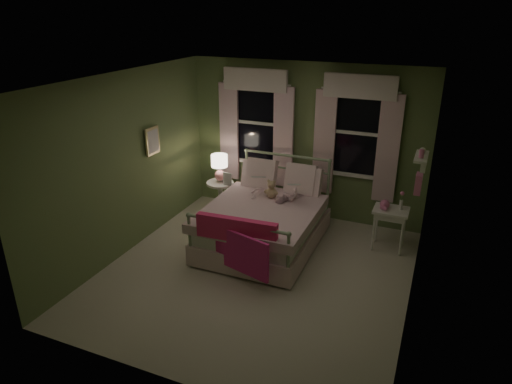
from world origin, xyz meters
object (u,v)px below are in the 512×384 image
at_px(child_left, 259,178).
at_px(nightstand_left, 220,195).
at_px(table_lamp, 219,165).
at_px(teddy_bear, 272,191).
at_px(bed, 265,222).
at_px(nightstand_right, 391,215).
at_px(child_right, 293,181).

distance_m(child_left, nightstand_left, 0.93).
bearing_deg(table_lamp, teddy_bear, -17.80).
bearing_deg(teddy_bear, nightstand_left, 162.20).
bearing_deg(bed, nightstand_left, 150.28).
bearing_deg(table_lamp, nightstand_left, 0.00).
relative_size(teddy_bear, nightstand_right, 0.47).
height_order(child_left, table_lamp, child_left).
distance_m(table_lamp, nightstand_right, 2.83).
xyz_separation_m(bed, nightstand_left, (-1.05, 0.60, 0.03)).
bearing_deg(child_right, teddy_bear, 52.83).
relative_size(child_left, nightstand_left, 1.03).
bearing_deg(child_right, bed, 79.73).
xyz_separation_m(bed, nightstand_right, (1.75, 0.59, 0.17)).
bearing_deg(table_lamp, child_left, -13.09).
distance_m(child_left, child_right, 0.56).
distance_m(child_right, nightstand_right, 1.52).
bearing_deg(child_left, teddy_bear, 146.46).
bearing_deg(child_left, table_lamp, -17.14).
bearing_deg(child_right, child_left, 23.33).
bearing_deg(nightstand_right, teddy_bear, -169.33).
bearing_deg(child_right, nightstand_left, 15.65).
relative_size(bed, nightstand_left, 3.13).
bearing_deg(nightstand_right, bed, -161.28).
distance_m(child_right, nightstand_left, 1.44).
bearing_deg(child_left, nightstand_right, -179.23).
height_order(nightstand_left, nightstand_right, same).
xyz_separation_m(child_left, child_right, (0.56, 0.00, 0.02)).
relative_size(bed, nightstand_right, 3.18).
bearing_deg(child_right, table_lamp, 15.65).
height_order(child_right, table_lamp, child_right).
distance_m(bed, nightstand_left, 1.21).
relative_size(nightstand_left, table_lamp, 1.44).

